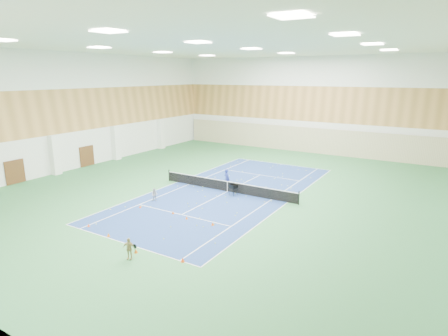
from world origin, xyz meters
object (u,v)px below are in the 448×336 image
Objects in this scene: child_court at (155,195)px; child_apron at (129,249)px; ball_cart at (233,190)px; tennis_net at (227,185)px; coach at (227,179)px.

child_apron is at bearing -84.50° from child_court.
child_court reaches higher than ball_cart.
child_apron is (1.64, -13.14, 0.07)m from tennis_net.
coach is 1.85× the size of ball_cart.
child_apron reaches higher than tennis_net.
child_apron is (2.08, -13.78, -0.29)m from coach.
coach is at bearing 79.09° from child_apron.
child_apron is 12.53m from ball_cart.
tennis_net is 13.04× the size of ball_cart.
ball_cart is at bearing 159.46° from coach.
tennis_net reaches higher than ball_cart.
tennis_net is 6.28m from child_court.
child_court is (-3.67, -5.10, -0.03)m from tennis_net.
child_apron is (5.31, -8.05, 0.10)m from child_court.
ball_cart is (0.95, -0.63, -0.06)m from tennis_net.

